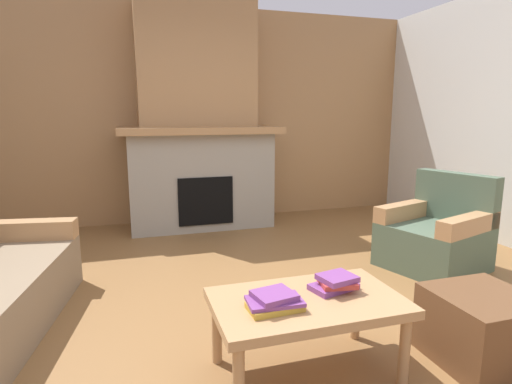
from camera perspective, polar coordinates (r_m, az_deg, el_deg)
ground at (r=2.97m, az=1.49°, el=-17.14°), size 9.00×9.00×0.00m
wall_back_wood_panel at (r=5.55m, az=-8.52°, el=10.18°), size 6.00×0.12×2.70m
fireplace at (r=5.19m, az=-7.83°, el=8.11°), size 1.90×0.82×2.70m
armchair at (r=4.15m, az=23.38°, el=-5.50°), size 0.95×0.95×0.85m
coffee_table at (r=2.31m, az=7.02°, el=-15.42°), size 1.00×0.60×0.43m
ottoman at (r=2.78m, az=28.40°, el=-15.99°), size 0.52×0.52×0.40m
book_stack_near_edge at (r=2.15m, az=2.55°, el=-14.69°), size 0.28×0.21×0.08m
book_stack_center at (r=2.39m, az=10.78°, el=-12.00°), size 0.28×0.24×0.09m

